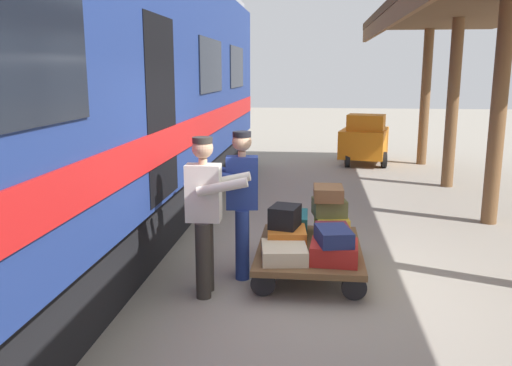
{
  "coord_description": "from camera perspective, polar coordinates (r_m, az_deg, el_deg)",
  "views": [
    {
      "loc": [
        0.27,
        5.77,
        2.36
      ],
      "look_at": [
        0.9,
        0.01,
        1.15
      ],
      "focal_mm": 37.58,
      "sensor_mm": 36.0,
      "label": 1
    }
  ],
  "objects": [
    {
      "name": "suitcase_burgundy_valise",
      "position": [
        6.35,
        8.17,
        -5.68
      ],
      "size": [
        0.42,
        0.53,
        0.25
      ],
      "primitive_type": "cube",
      "rotation": [
        0.0,
        0.0,
        0.1
      ],
      "color": "maroon",
      "rests_on": "luggage_cart"
    },
    {
      "name": "suitcase_red_plastic",
      "position": [
        5.9,
        8.31,
        -7.29
      ],
      "size": [
        0.53,
        0.52,
        0.21
      ],
      "primitive_type": "cube",
      "rotation": [
        0.0,
        0.0,
        -0.07
      ],
      "color": "#AD231E",
      "rests_on": "luggage_cart"
    },
    {
      "name": "suitcase_yellow_case",
      "position": [
        6.81,
        8.04,
        -4.51
      ],
      "size": [
        0.44,
        0.51,
        0.24
      ],
      "primitive_type": "cube",
      "rotation": [
        0.0,
        0.0,
        0.12
      ],
      "color": "gold",
      "rests_on": "luggage_cart"
    },
    {
      "name": "luggage_cart",
      "position": [
        6.4,
        5.69,
        -7.15
      ],
      "size": [
        1.23,
        1.76,
        0.34
      ],
      "color": "brown",
      "rests_on": "ground_plane"
    },
    {
      "name": "suitcase_navy_fabric",
      "position": [
        5.83,
        8.27,
        -5.6
      ],
      "size": [
        0.43,
        0.54,
        0.16
      ],
      "primitive_type": "cube",
      "rotation": [
        0.0,
        0.0,
        0.21
      ],
      "color": "navy",
      "rests_on": "suitcase_red_plastic"
    },
    {
      "name": "suitcase_teal_softside",
      "position": [
        6.81,
        3.48,
        -4.32
      ],
      "size": [
        0.48,
        0.57,
        0.26
      ],
      "primitive_type": "cube",
      "rotation": [
        0.0,
        0.0,
        0.01
      ],
      "color": "#1E666B",
      "rests_on": "luggage_cart"
    },
    {
      "name": "suitcase_olive_duffel",
      "position": [
        6.79,
        7.81,
        -2.58
      ],
      "size": [
        0.45,
        0.43,
        0.21
      ],
      "primitive_type": "cube",
      "rotation": [
        0.0,
        0.0,
        0.16
      ],
      "color": "brown",
      "rests_on": "suitcase_yellow_case"
    },
    {
      "name": "suitcase_black_hardshell",
      "position": [
        6.3,
        3.1,
        -3.58
      ],
      "size": [
        0.39,
        0.44,
        0.26
      ],
      "primitive_type": "cube",
      "rotation": [
        0.0,
        0.0,
        -0.23
      ],
      "color": "black",
      "rests_on": "suitcase_orange_carryall"
    },
    {
      "name": "train_car",
      "position": [
        6.59,
        -22.77,
        8.29
      ],
      "size": [
        3.02,
        16.37,
        4.0
      ],
      "color": "navy",
      "rests_on": "ground_plane"
    },
    {
      "name": "suitcase_cream_canvas",
      "position": [
        5.91,
        3.01,
        -7.4
      ],
      "size": [
        0.55,
        0.61,
        0.16
      ],
      "primitive_type": "cube",
      "rotation": [
        0.0,
        0.0,
        0.12
      ],
      "color": "beige",
      "rests_on": "luggage_cart"
    },
    {
      "name": "baggage_tug",
      "position": [
        14.15,
        11.46,
        4.52
      ],
      "size": [
        1.42,
        1.89,
        1.3
      ],
      "color": "orange",
      "rests_on": "ground_plane"
    },
    {
      "name": "porter_in_overalls",
      "position": [
        6.13,
        -1.67,
        -1.74
      ],
      "size": [
        0.7,
        0.48,
        1.7
      ],
      "color": "navy",
      "rests_on": "ground_plane"
    },
    {
      "name": "ground_plane",
      "position": [
        6.24,
        8.4,
        -10.56
      ],
      "size": [
        60.0,
        60.0,
        0.0
      ],
      "primitive_type": "plane",
      "color": "gray"
    },
    {
      "name": "suitcase_brown_leather",
      "position": [
        6.73,
        7.71,
        -1.07
      ],
      "size": [
        0.37,
        0.48,
        0.17
      ],
      "primitive_type": "cube",
      "rotation": [
        0.0,
        0.0,
        0.02
      ],
      "color": "brown",
      "rests_on": "suitcase_olive_duffel"
    },
    {
      "name": "porter_by_door",
      "position": [
        5.64,
        -5.37,
        -2.98
      ],
      "size": [
        0.67,
        0.44,
        1.7
      ],
      "color": "#332D28",
      "rests_on": "ground_plane"
    },
    {
      "name": "suitcase_orange_carryall",
      "position": [
        6.36,
        3.26,
        -5.7
      ],
      "size": [
        0.49,
        0.64,
        0.22
      ],
      "primitive_type": "cube",
      "rotation": [
        0.0,
        0.0,
        0.08
      ],
      "color": "#CC6B23",
      "rests_on": "luggage_cart"
    }
  ]
}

